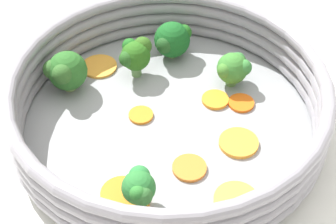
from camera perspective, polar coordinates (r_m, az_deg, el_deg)
name	(u,v)px	position (r m, az deg, el deg)	size (l,w,h in m)	color
ground_plane	(168,131)	(0.66, 0.00, -1.90)	(4.00, 4.00, 0.00)	white
skillet	(168,126)	(0.65, 0.00, -1.43)	(0.34, 0.34, 0.02)	#939699
skillet_rim_wall	(168,101)	(0.62, 0.00, 1.12)	(0.36, 0.36, 0.06)	gray
carrot_slice_0	(189,168)	(0.60, 2.19, -5.69)	(0.04, 0.04, 0.00)	orange
carrot_slice_1	(99,66)	(0.72, -7.00, 4.63)	(0.04, 0.04, 0.00)	#F19D34
carrot_slice_2	(127,203)	(0.57, -4.17, -9.24)	(0.05, 0.05, 0.01)	orange
carrot_slice_3	(236,200)	(0.57, 6.95, -8.83)	(0.05, 0.05, 0.00)	#F79A3B
carrot_slice_4	(241,103)	(0.67, 7.44, 0.91)	(0.03, 0.03, 0.00)	orange
carrot_slice_5	(141,115)	(0.65, -2.77, -0.31)	(0.03, 0.03, 0.00)	orange
carrot_slice_6	(239,143)	(0.62, 7.19, -3.12)	(0.04, 0.04, 0.00)	orange
carrot_slice_7	(122,194)	(0.57, -4.70, -8.33)	(0.04, 0.04, 0.01)	orange
carrot_slice_8	(215,100)	(0.67, 4.82, 1.26)	(0.03, 0.03, 0.00)	orange
broccoli_floret_0	(135,54)	(0.69, -3.34, 5.87)	(0.04, 0.04, 0.05)	#639150
broccoli_floret_1	(172,40)	(0.72, 0.44, 7.35)	(0.05, 0.05, 0.05)	#6FA257
broccoli_floret_2	(233,68)	(0.68, 6.66, 4.47)	(0.04, 0.04, 0.04)	#5E9043
broccoli_floret_3	(139,188)	(0.54, -2.95, -7.69)	(0.03, 0.04, 0.05)	#6B974A
broccoli_floret_4	(66,71)	(0.67, -10.36, 4.10)	(0.05, 0.05, 0.05)	#8CA962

